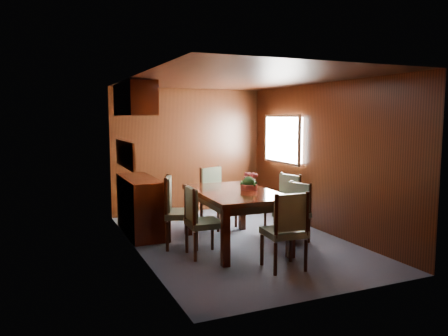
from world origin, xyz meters
name	(u,v)px	position (x,y,z in m)	size (l,w,h in m)	color
ground	(238,241)	(0.00, 0.00, 0.00)	(4.50, 4.50, 0.00)	#3C4152
room_shell	(222,132)	(-0.10, 0.33, 1.63)	(3.06, 4.52, 2.41)	black
sideboard	(140,206)	(-1.25, 1.00, 0.45)	(0.48, 1.40, 0.90)	black
dining_table	(235,199)	(-0.14, -0.20, 0.69)	(1.12, 1.74, 0.80)	black
chair_left_near	(199,217)	(-0.79, -0.45, 0.53)	(0.45, 0.47, 0.95)	black
chair_left_far	(177,208)	(-0.93, 0.07, 0.57)	(0.61, 0.62, 1.03)	black
chair_right_near	(295,209)	(0.78, -0.37, 0.50)	(0.51, 0.52, 0.89)	black
chair_right_far	(285,200)	(0.92, 0.15, 0.53)	(0.54, 0.55, 0.95)	black
chair_head	(287,227)	(0.00, -1.39, 0.54)	(0.50, 0.48, 0.98)	black
chair_foot	(215,194)	(0.02, 0.93, 0.57)	(0.62, 0.61, 1.02)	black
flower_centerpiece	(249,181)	(0.10, -0.16, 0.93)	(0.27, 0.27, 0.27)	#A73F33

